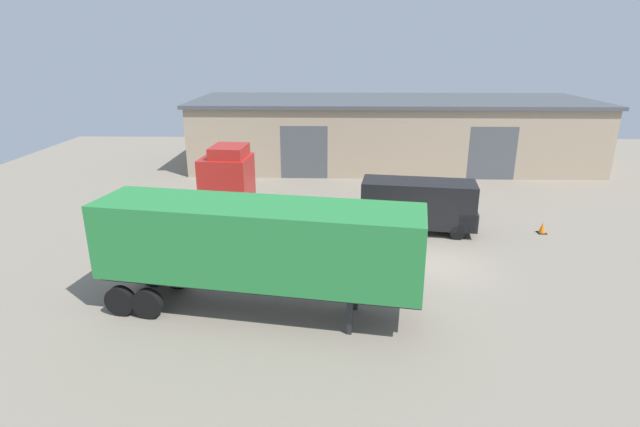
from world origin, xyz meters
The scene contains 6 objects.
ground_plane centered at (0.00, 0.00, 0.00)m, with size 60.00×60.00×0.00m, color gray.
warehouse_building centered at (0.00, 18.69, 2.47)m, with size 29.39×9.89×4.93m.
tractor_unit_red centered at (-9.34, 5.41, 1.82)m, with size 6.74×2.94×3.90m.
container_trailer_green centered at (-6.87, -4.19, 2.49)m, with size 11.04×4.22×3.88m.
delivery_van_black centered at (-0.06, 3.91, 1.37)m, with size 5.73×2.77×2.52m.
traffic_cone centered at (5.88, 3.71, 0.25)m, with size 0.40×0.40×0.55m.
Camera 1 is at (-4.33, -19.38, 8.74)m, focal length 28.00 mm.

